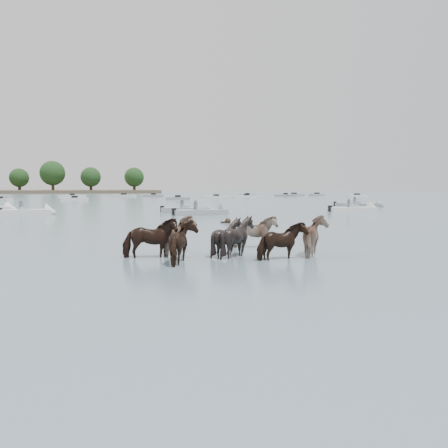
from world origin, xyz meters
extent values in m
plane|color=#4D616E|center=(0.00, 0.00, 0.00)|extent=(400.00, 400.00, 0.00)
imported|color=black|center=(-2.56, 0.52, 0.63)|extent=(2.04, 1.04, 1.67)
imported|color=#A0806D|center=(-1.32, 1.33, 0.62)|extent=(1.49, 1.71, 1.65)
imported|color=black|center=(0.30, 0.52, 0.60)|extent=(1.52, 1.36, 1.61)
imported|color=#806756|center=(1.89, 2.20, 0.58)|extent=(1.89, 0.92, 1.57)
imported|color=black|center=(-1.45, -0.71, 0.61)|extent=(1.58, 1.78, 1.62)
imported|color=black|center=(0.62, 0.16, 0.64)|extent=(1.61, 1.45, 1.70)
imported|color=black|center=(1.93, -0.90, 0.56)|extent=(1.97, 1.28, 1.54)
imported|color=#7B6153|center=(3.62, -0.22, 0.64)|extent=(1.56, 1.78, 1.69)
sphere|color=black|center=(3.71, 14.48, 0.12)|extent=(0.44, 0.44, 0.44)
cube|color=black|center=(3.46, 14.48, 0.02)|extent=(0.50, 0.22, 0.18)
cube|color=silver|center=(-11.79, 27.06, 0.20)|extent=(4.27, 1.65, 0.55)
cone|color=silver|center=(-9.67, 27.09, 0.20)|extent=(0.92, 1.61, 1.60)
cube|color=#99ADB7|center=(-11.79, 27.06, 0.55)|extent=(0.81, 1.13, 0.35)
cube|color=black|center=(-13.92, 27.03, 0.35)|extent=(0.35, 0.35, 0.60)
cylinder|color=#595966|center=(-12.19, 27.06, 0.75)|extent=(0.36, 0.36, 0.70)
sphere|color=#595966|center=(-12.19, 27.06, 1.20)|extent=(0.24, 0.24, 0.24)
cube|color=gray|center=(3.30, 23.20, 0.20)|extent=(4.89, 2.14, 0.55)
cone|color=gray|center=(5.65, 23.48, 0.20)|extent=(1.08, 1.69, 1.60)
cube|color=#99ADB7|center=(3.30, 23.20, 0.55)|extent=(0.93, 1.21, 0.35)
cube|color=black|center=(0.95, 22.93, 0.35)|extent=(0.39, 0.39, 0.60)
cylinder|color=#595966|center=(2.90, 23.20, 0.75)|extent=(0.36, 0.36, 0.70)
sphere|color=#595966|center=(2.90, 23.20, 1.20)|extent=(0.24, 0.24, 0.24)
cube|color=gray|center=(2.65, 27.11, 0.20)|extent=(4.93, 2.68, 0.55)
cone|color=gray|center=(4.92, 26.55, 0.20)|extent=(1.26, 1.77, 1.60)
cube|color=#99ADB7|center=(2.65, 27.11, 0.55)|extent=(1.05, 1.28, 0.35)
cube|color=black|center=(0.37, 27.67, 0.35)|extent=(0.42, 0.42, 0.60)
cylinder|color=#595966|center=(2.25, 27.11, 0.75)|extent=(0.36, 0.36, 0.70)
sphere|color=#595966|center=(2.25, 27.11, 1.20)|extent=(0.24, 0.24, 0.24)
cube|color=silver|center=(18.87, 24.48, 0.20)|extent=(4.74, 1.94, 0.55)
cone|color=silver|center=(21.18, 24.30, 0.20)|extent=(1.02, 1.66, 1.60)
cube|color=#99ADB7|center=(18.87, 24.48, 0.55)|extent=(0.88, 1.18, 0.35)
cube|color=black|center=(16.56, 24.65, 0.35)|extent=(0.38, 0.38, 0.60)
cylinder|color=#595966|center=(18.47, 24.48, 0.75)|extent=(0.36, 0.36, 0.70)
sphere|color=#595966|center=(18.47, 24.48, 1.20)|extent=(0.24, 0.24, 0.24)
cube|color=gray|center=(24.48, 33.23, 0.20)|extent=(5.48, 3.87, 0.55)
cone|color=gray|center=(26.85, 32.01, 0.20)|extent=(1.53, 1.83, 1.60)
cube|color=#99ADB7|center=(24.48, 33.23, 0.55)|extent=(1.22, 1.36, 0.35)
cube|color=black|center=(22.10, 34.45, 0.35)|extent=(0.47, 0.47, 0.60)
cylinder|color=#595966|center=(24.08, 33.23, 0.75)|extent=(0.36, 0.36, 0.70)
sphere|color=#595966|center=(24.08, 33.23, 1.20)|extent=(0.24, 0.24, 0.24)
cone|color=silver|center=(-14.25, 33.03, 0.20)|extent=(1.17, 1.74, 1.60)
cube|color=silver|center=(-13.69, 85.80, 0.22)|extent=(5.84, 2.04, 0.60)
cube|color=black|center=(-13.69, 85.80, 0.60)|extent=(1.09, 1.09, 0.50)
cube|color=silver|center=(-11.18, 64.26, 0.22)|extent=(4.60, 1.77, 0.60)
cube|color=black|center=(-11.18, 64.26, 0.60)|extent=(1.06, 1.06, 0.50)
cube|color=silver|center=(-2.76, 88.69, 0.22)|extent=(5.72, 3.73, 0.60)
cube|color=black|center=(-2.76, 88.69, 0.60)|extent=(1.33, 1.33, 0.50)
cube|color=gray|center=(3.87, 87.56, 0.22)|extent=(4.76, 2.78, 0.60)
cube|color=black|center=(3.87, 87.56, 0.60)|extent=(1.25, 1.25, 0.50)
cube|color=gray|center=(6.65, 65.18, 0.22)|extent=(4.53, 2.30, 0.60)
cube|color=black|center=(6.65, 65.18, 0.60)|extent=(1.17, 1.17, 0.50)
cube|color=silver|center=(15.17, 71.64, 0.22)|extent=(5.76, 1.61, 0.60)
cube|color=black|center=(15.17, 71.64, 0.60)|extent=(1.02, 1.02, 0.50)
cube|color=silver|center=(22.63, 75.61, 0.22)|extent=(5.81, 1.50, 0.60)
cube|color=black|center=(22.63, 75.61, 0.60)|extent=(1.00, 1.00, 0.50)
cube|color=gray|center=(25.60, 85.15, 0.22)|extent=(4.70, 3.04, 0.60)
cube|color=black|center=(25.60, 85.15, 0.60)|extent=(1.30, 1.30, 0.50)
cube|color=gray|center=(34.63, 83.75, 0.22)|extent=(5.46, 3.43, 0.60)
cube|color=black|center=(34.63, 83.75, 0.60)|extent=(1.31, 1.31, 0.50)
cube|color=gray|center=(38.64, 88.43, 0.22)|extent=(5.86, 3.06, 0.60)
cube|color=black|center=(38.64, 88.43, 0.60)|extent=(1.24, 1.24, 0.50)
cube|color=gray|center=(44.48, 87.81, 0.22)|extent=(4.52, 3.11, 0.60)
cube|color=black|center=(44.48, 87.81, 0.60)|extent=(1.32, 1.32, 0.50)
cube|color=silver|center=(47.88, 74.24, 0.22)|extent=(6.01, 3.44, 0.60)
cube|color=black|center=(47.88, 74.24, 0.60)|extent=(1.29, 1.29, 0.50)
cylinder|color=#382619|center=(-37.88, 152.50, 1.47)|extent=(1.00, 1.00, 2.94)
sphere|color=black|center=(-37.88, 152.50, 5.30)|extent=(6.53, 6.53, 6.53)
cylinder|color=#382619|center=(-25.97, 146.22, 1.88)|extent=(1.00, 1.00, 3.77)
sphere|color=black|center=(-25.97, 146.22, 6.80)|extent=(8.37, 8.37, 8.37)
cylinder|color=#382619|center=(-13.41, 145.28, 1.53)|extent=(1.00, 1.00, 3.06)
sphere|color=black|center=(-13.41, 145.28, 5.52)|extent=(6.80, 6.80, 6.80)
cylinder|color=#382619|center=(1.33, 145.09, 1.53)|extent=(1.00, 1.00, 3.06)
sphere|color=black|center=(1.33, 145.09, 5.53)|extent=(6.81, 6.81, 6.81)
camera|label=1|loc=(-3.57, -15.53, 2.61)|focal=35.63mm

